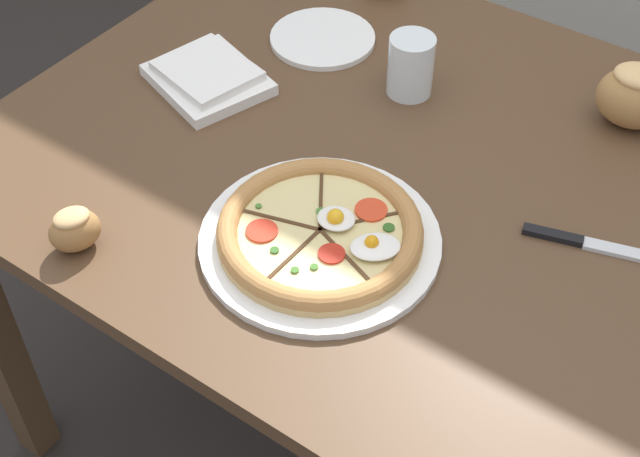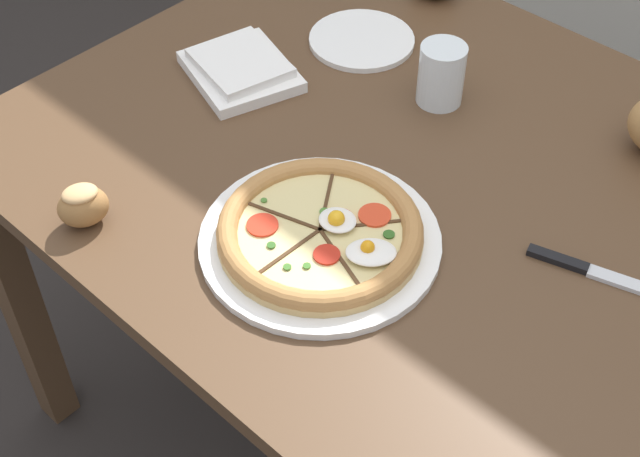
# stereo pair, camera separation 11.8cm
# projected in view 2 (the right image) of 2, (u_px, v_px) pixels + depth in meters

# --- Properties ---
(ground_plane) EXTENTS (12.00, 12.00, 0.00)m
(ground_plane) POSITION_uv_depth(u_px,v_px,m) (406.00, 450.00, 1.85)
(ground_plane) COLOR #2D2826
(dining_table) EXTENTS (1.32, 0.96, 0.75)m
(dining_table) POSITION_uv_depth(u_px,v_px,m) (435.00, 229.00, 1.38)
(dining_table) COLOR #513823
(dining_table) RESTS_ON ground_plane
(pizza) EXTENTS (0.33, 0.33, 0.05)m
(pizza) POSITION_uv_depth(u_px,v_px,m) (321.00, 234.00, 1.21)
(pizza) COLOR white
(pizza) RESTS_ON dining_table
(napkin_folded) EXTENTS (0.22, 0.21, 0.04)m
(napkin_folded) POSITION_uv_depth(u_px,v_px,m) (241.00, 69.00, 1.48)
(napkin_folded) COLOR white
(napkin_folded) RESTS_ON dining_table
(bread_piece_mid) EXTENTS (0.08, 0.09, 0.06)m
(bread_piece_mid) POSITION_uv_depth(u_px,v_px,m) (83.00, 205.00, 1.23)
(bread_piece_mid) COLOR #A3703D
(bread_piece_mid) RESTS_ON dining_table
(knife_main) EXTENTS (0.20, 0.07, 0.01)m
(knife_main) POSITION_uv_depth(u_px,v_px,m) (598.00, 273.00, 1.18)
(knife_main) COLOR silver
(knife_main) RESTS_ON dining_table
(water_glass) EXTENTS (0.07, 0.07, 0.10)m
(water_glass) POSITION_uv_depth(u_px,v_px,m) (441.00, 77.00, 1.42)
(water_glass) COLOR white
(water_glass) RESTS_ON dining_table
(side_saucer) EXTENTS (0.19, 0.19, 0.01)m
(side_saucer) POSITION_uv_depth(u_px,v_px,m) (362.00, 40.00, 1.56)
(side_saucer) COLOR white
(side_saucer) RESTS_ON dining_table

